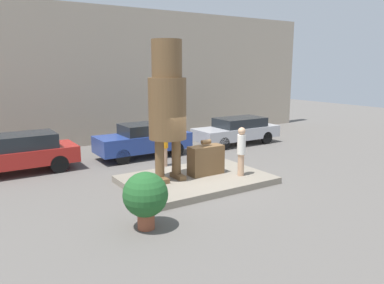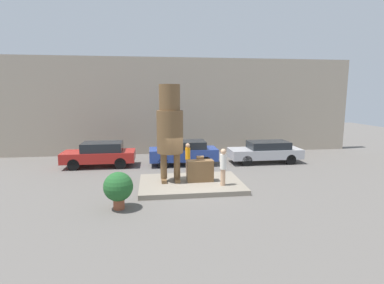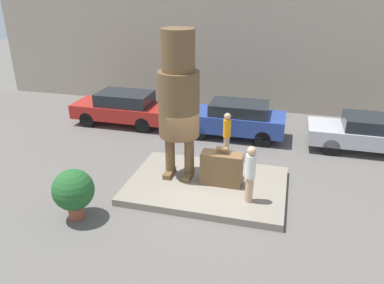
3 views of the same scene
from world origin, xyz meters
The scene contains 11 objects.
ground_plane centered at (0.00, 0.00, 0.00)m, with size 60.00×60.00×0.00m, color #605B56.
pedestal centered at (0.00, 0.00, 0.12)m, with size 5.08×3.54×0.23m.
building_backdrop centered at (0.00, 8.83, 3.64)m, with size 28.00×0.60×7.28m.
statue_figure centered at (-1.00, 0.27, 3.04)m, with size 1.30×1.30×4.81m.
giant_suitcase centered at (0.47, 0.06, 0.78)m, with size 1.32×0.55×1.31m.
tourist centered at (1.46, -0.77, 1.21)m, with size 0.30×0.30×1.79m.
parked_car_red centered at (-5.17, 4.84, 0.83)m, with size 4.46×1.79×1.56m.
parked_car_blue centered at (0.16, 4.63, 0.84)m, with size 4.36×1.71×1.56m.
parked_car_silver centered at (5.66, 4.54, 0.78)m, with size 4.78×1.80×1.44m.
planter_pot centered at (-3.25, -2.58, 0.90)m, with size 1.18×1.18×1.52m.
worker_hivis centered at (0.17, 2.67, 0.96)m, with size 0.30×0.30×1.75m.
Camera 3 is at (2.30, -10.47, 6.34)m, focal length 35.00 mm.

